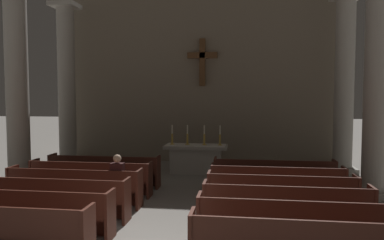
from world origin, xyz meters
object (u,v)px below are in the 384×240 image
Objects in this scene: pew_right_row_4 at (281,194)px; altar at (196,158)px; pew_right_row_2 at (293,224)px; pew_right_row_5 at (277,184)px; candlestick_outer_left at (172,138)px; pew_left_row_6 at (104,171)px; column_left_third at (67,88)px; column_right_third at (344,87)px; lone_worshipper at (119,179)px; column_left_second at (17,85)px; candlestick_outer_right at (220,139)px; candlestick_inner_right at (204,139)px; pew_right_row_3 at (286,207)px; pew_left_row_2 at (28,212)px; column_right_second at (377,84)px; pew_left_row_3 at (54,198)px; pew_left_row_5 at (91,178)px; candlestick_inner_left at (187,138)px; pew_right_row_6 at (274,175)px; pew_left_row_4 at (74,187)px.

altar is at bearing 120.38° from pew_right_row_4.
pew_right_row_2 and pew_right_row_4 have the same top height.
candlestick_outer_left reaches higher than pew_right_row_5.
column_left_third reaches higher than pew_left_row_6.
lone_worshipper is (-6.53, -5.00, -2.36)m from column_right_third.
candlestick_outer_right is at bearing 22.21° from column_left_second.
pew_right_row_3 is at bearing -67.30° from candlestick_inner_right.
lone_worshipper is (-3.89, 2.05, 0.22)m from pew_right_row_2.
pew_right_row_3 is 0.54× the size of column_right_third.
pew_left_row_2 is 4.87× the size of candlestick_outer_left.
column_right_second reaches higher than pew_left_row_2.
candlestick_outer_right is 0.53× the size of lone_worshipper.
pew_right_row_5 is at bearing -63.14° from candlestick_outer_right.
lone_worshipper reaches higher than pew_left_row_3.
pew_left_row_5 is at bearing 168.70° from pew_right_row_4.
column_left_third is (-7.66, 5.04, 2.57)m from pew_right_row_4.
pew_right_row_4 is at bearing -68.80° from candlestick_outer_right.
column_right_second and column_right_third have the same top height.
column_left_third is at bearing 171.16° from candlestick_inner_left.
candlestick_outer_left is at bearing 180.00° from candlestick_outer_right.
pew_right_row_6 is (0.00, 2.01, 0.00)m from pew_right_row_4.
lone_worshipper is at bearing -117.67° from candlestick_outer_right.
column_right_second is (7.66, 1.83, 2.57)m from pew_left_row_4.
pew_left_row_5 is 1.00× the size of pew_right_row_4.
column_left_second reaches higher than candlestick_outer_right.
pew_right_row_5 is at bearing -162.51° from column_right_second.
candlestick_outer_left is (-3.36, 5.29, 0.76)m from pew_right_row_3.
pew_right_row_4 is 1.00m from pew_right_row_5.
candlestick_outer_right is (3.36, 3.28, 0.76)m from pew_left_row_5.
pew_right_row_3 is 4.87× the size of candlestick_outer_right.
pew_left_row_2 is at bearing -90.00° from pew_left_row_4.
column_right_second is 5.73m from candlestick_inner_right.
candlestick_inner_left and candlestick_inner_right have the same top height.
pew_right_row_4 is 4.97m from altar.
candlestick_inner_right is (5.45, -0.75, -1.82)m from column_left_third.
pew_left_row_2 and pew_right_row_3 have the same top height.
pew_left_row_4 is at bearing -62.37° from column_left_third.
pew_right_row_3 is at bearing -132.90° from column_right_second.
pew_right_row_4 is (0.00, 2.01, 0.00)m from pew_right_row_2.
column_left_second is 1.00× the size of column_right_third.
pew_left_row_6 is 0.54× the size of column_left_third.
column_left_third reaches higher than pew_left_row_3.
column_left_second is 9.03× the size of candlestick_outer_left.
pew_left_row_4 is 0.54× the size of column_right_third.
pew_right_row_3 is at bearing -90.00° from pew_right_row_5.
pew_right_row_6 is at bearing 90.00° from pew_right_row_2.
pew_left_row_5 is at bearing 90.00° from pew_left_row_3.
column_right_third is 9.03× the size of candlestick_inner_right.
pew_left_row_2 is at bearing -168.70° from pew_right_row_3.
candlestick_inner_right is at bearing 153.20° from column_right_second.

